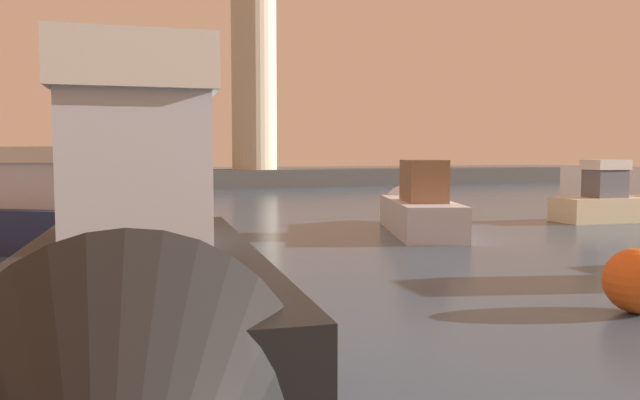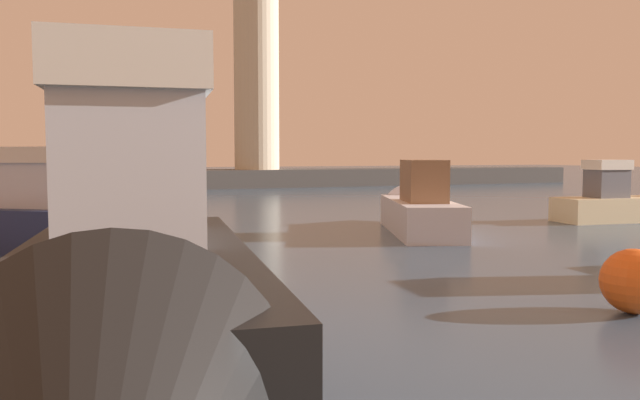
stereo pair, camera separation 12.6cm
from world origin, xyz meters
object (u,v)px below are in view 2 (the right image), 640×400
Objects in this scene: lighthouse at (256,71)px; motorboat_5 at (128,299)px; motorboat_2 at (416,208)px; motorboat_1 at (632,204)px; mooring_buoy at (634,281)px.

motorboat_5 is (-13.04, -42.58, -8.25)m from lighthouse.
lighthouse is at bearing 72.98° from motorboat_5.
motorboat_2 is at bearing -94.86° from lighthouse.
motorboat_1 is at bearing -1.99° from motorboat_2.
motorboat_5 reaches higher than motorboat_2.
mooring_buoy is at bearing -101.76° from motorboat_2.
motorboat_5 reaches higher than mooring_buoy.
motorboat_2 is at bearing 178.01° from motorboat_1.
motorboat_2 is 11.56m from mooring_buoy.
lighthouse is 32.55m from motorboat_1.
lighthouse is 45.29m from motorboat_5.
motorboat_5 is (-10.47, -12.40, 0.39)m from motorboat_2.
mooring_buoy is (-12.08, -10.97, -0.14)m from motorboat_1.
motorboat_1 is 0.66× the size of motorboat_5.
mooring_buoy is (8.12, 1.09, -0.62)m from motorboat_5.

